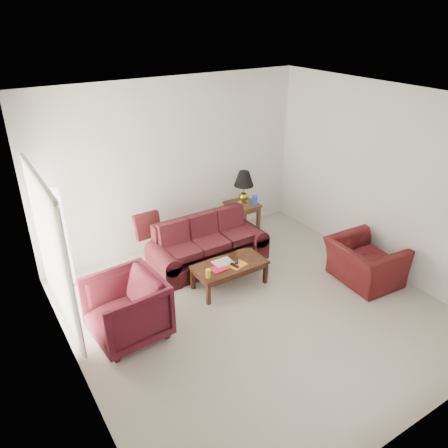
{
  "coord_description": "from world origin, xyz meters",
  "views": [
    {
      "loc": [
        -3.15,
        -4.12,
        4.0
      ],
      "look_at": [
        0.0,
        0.85,
        1.05
      ],
      "focal_mm": 35.0,
      "sensor_mm": 36.0,
      "label": 1
    }
  ],
  "objects_px": {
    "armchair_left": "(126,309)",
    "floor_lamp": "(60,238)",
    "armchair_right": "(365,262)",
    "coffee_table": "(230,275)",
    "sofa": "(208,243)",
    "end_table": "(242,218)"
  },
  "relations": [
    {
      "from": "floor_lamp",
      "to": "armchair_left",
      "type": "bearing_deg",
      "value": -77.78
    },
    {
      "from": "armchair_left",
      "to": "coffee_table",
      "type": "relative_size",
      "value": 0.83
    },
    {
      "from": "sofa",
      "to": "floor_lamp",
      "type": "height_order",
      "value": "floor_lamp"
    },
    {
      "from": "floor_lamp",
      "to": "coffee_table",
      "type": "relative_size",
      "value": 1.42
    },
    {
      "from": "sofa",
      "to": "end_table",
      "type": "xyz_separation_m",
      "value": [
        1.17,
        0.69,
        -0.1
      ]
    },
    {
      "from": "sofa",
      "to": "floor_lamp",
      "type": "relative_size",
      "value": 1.21
    },
    {
      "from": "armchair_right",
      "to": "sofa",
      "type": "bearing_deg",
      "value": 50.33
    },
    {
      "from": "sofa",
      "to": "coffee_table",
      "type": "distance_m",
      "value": 0.76
    },
    {
      "from": "armchair_left",
      "to": "end_table",
      "type": "bearing_deg",
      "value": 115.29
    },
    {
      "from": "armchair_right",
      "to": "coffee_table",
      "type": "height_order",
      "value": "armchair_right"
    },
    {
      "from": "end_table",
      "to": "coffee_table",
      "type": "xyz_separation_m",
      "value": [
        -1.22,
        -1.43,
        -0.1
      ]
    },
    {
      "from": "armchair_left",
      "to": "coffee_table",
      "type": "height_order",
      "value": "armchair_left"
    },
    {
      "from": "end_table",
      "to": "floor_lamp",
      "type": "height_order",
      "value": "floor_lamp"
    },
    {
      "from": "armchair_left",
      "to": "floor_lamp",
      "type": "bearing_deg",
      "value": -171.72
    },
    {
      "from": "armchair_left",
      "to": "armchair_right",
      "type": "distance_m",
      "value": 3.77
    },
    {
      "from": "sofa",
      "to": "coffee_table",
      "type": "bearing_deg",
      "value": -89.77
    },
    {
      "from": "armchair_right",
      "to": "coffee_table",
      "type": "relative_size",
      "value": 0.92
    },
    {
      "from": "armchair_left",
      "to": "armchair_right",
      "type": "bearing_deg",
      "value": 74.16
    },
    {
      "from": "floor_lamp",
      "to": "armchair_right",
      "type": "relative_size",
      "value": 1.55
    },
    {
      "from": "end_table",
      "to": "armchair_right",
      "type": "relative_size",
      "value": 0.57
    },
    {
      "from": "floor_lamp",
      "to": "armchair_right",
      "type": "bearing_deg",
      "value": -31.32
    },
    {
      "from": "armchair_right",
      "to": "end_table",
      "type": "bearing_deg",
      "value": 19.5
    }
  ]
}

